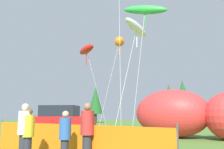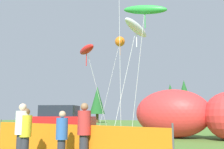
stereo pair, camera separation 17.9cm
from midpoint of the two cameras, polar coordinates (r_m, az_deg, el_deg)
The scene contains 16 objects.
ground_plane at distance 12.23m, azimuth -9.95°, elevation -16.20°, with size 120.00×120.00×0.00m, color #4C752D.
parked_car at distance 16.43m, azimuth -11.11°, elevation -10.74°, with size 4.42×3.17×2.11m.
folding_chair at distance 9.67m, azimuth 7.28°, elevation -15.11°, with size 0.63×0.63×0.87m.
inflatable_cat at distance 17.32m, azimuth 17.08°, elevation -8.88°, with size 7.63×3.46×3.25m.
safety_fence at distance 9.11m, azimuth -11.23°, elevation -14.81°, with size 8.41×1.64×1.31m.
spectator_in_black_shirt at distance 7.88m, azimuth -10.76°, elevation -13.56°, with size 0.36×0.36×1.63m.
spectator_in_grey_shirt at distance 8.61m, azimuth -18.61°, elevation -12.55°, with size 0.38×0.38×1.72m.
spectator_in_yellow_shirt at distance 7.97m, azimuth -5.75°, elevation -12.64°, with size 0.41×0.41×1.89m.
spectator_in_red_shirt at distance 8.66m, azimuth -19.40°, elevation -11.92°, with size 0.41×0.41×1.88m.
kite_white_ghost at distance 16.82m, azimuth 5.89°, elevation 10.47°, with size 0.99×3.93×7.68m.
kite_red_lizard at distance 19.67m, azimuth -5.57°, elevation 5.65°, with size 2.52×2.24×6.93m.
kite_orange_flower at distance 23.28m, azimuth 2.03°, elevation 7.48°, with size 1.86×1.99×8.70m.
kite_green_fish at distance 17.38m, azimuth 7.80°, elevation 14.41°, with size 3.11×1.36×9.11m.
horizon_tree_east at distance 39.01m, azimuth 16.36°, elevation -5.02°, with size 2.83×2.83×6.75m.
horizon_tree_mid at distance 40.21m, azimuth 13.37°, elevation -5.60°, with size 2.67×2.67×6.36m.
horizon_tree_northeast at distance 51.55m, azimuth -3.26°, elevation -5.90°, with size 3.09×3.09×7.37m.
Camera 2 is at (7.62, -9.47, 1.50)m, focal length 40.00 mm.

